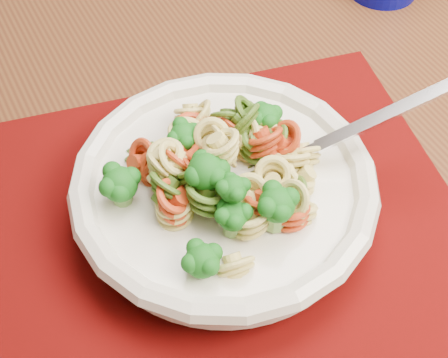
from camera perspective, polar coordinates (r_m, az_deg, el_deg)
name	(u,v)px	position (r m, az deg, el deg)	size (l,w,h in m)	color
dining_table	(177,159)	(0.68, -4.36, 1.80)	(1.28, 0.86, 0.71)	#522F17
placemat	(206,225)	(0.50, -1.69, -4.21)	(0.40, 0.31, 0.00)	#4C0303
pasta_bowl	(224,189)	(0.48, 0.00, -0.88)	(0.24, 0.24, 0.05)	silver
pasta_broccoli_heap	(224,174)	(0.47, 0.00, 0.46)	(0.20, 0.20, 0.06)	#CEBE65
fork	(287,161)	(0.48, 5.74, 1.67)	(0.19, 0.02, 0.01)	silver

